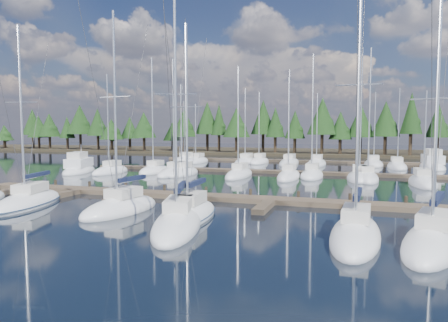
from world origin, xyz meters
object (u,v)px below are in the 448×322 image
(front_sailboat_3, at_px, (178,223))
(front_sailboat_2, at_px, (121,208))
(front_sailboat_6, at_px, (433,241))
(front_sailboat_5, at_px, (356,234))
(front_sailboat_4, at_px, (190,215))
(motor_yacht_left, at_px, (79,169))
(front_sailboat_1, at_px, (28,202))
(main_dock, at_px, (199,198))
(motor_yacht_right, at_px, (432,165))

(front_sailboat_3, bearing_deg, front_sailboat_2, 152.80)
(front_sailboat_2, distance_m, front_sailboat_6, 19.73)
(front_sailboat_5, bearing_deg, front_sailboat_4, 170.32)
(front_sailboat_2, relative_size, front_sailboat_6, 1.11)
(front_sailboat_3, xyz_separation_m, motor_yacht_left, (-26.30, 24.78, 0.22))
(front_sailboat_5, distance_m, motor_yacht_left, 43.77)
(motor_yacht_left, bearing_deg, front_sailboat_4, -40.80)
(front_sailboat_4, distance_m, motor_yacht_left, 34.52)
(front_sailboat_5, bearing_deg, motor_yacht_left, 146.26)
(front_sailboat_1, bearing_deg, front_sailboat_5, -5.67)
(front_sailboat_1, xyz_separation_m, front_sailboat_3, (13.95, -2.86, 0.01))
(front_sailboat_1, bearing_deg, main_dock, 28.48)
(front_sailboat_1, xyz_separation_m, front_sailboat_4, (13.78, -0.64, 0.00))
(front_sailboat_5, height_order, front_sailboat_6, front_sailboat_5)
(front_sailboat_6, bearing_deg, front_sailboat_5, 176.61)
(front_sailboat_1, distance_m, front_sailboat_3, 14.24)
(front_sailboat_2, xyz_separation_m, front_sailboat_6, (19.55, -2.72, -0.01))
(front_sailboat_1, relative_size, motor_yacht_left, 1.46)
(main_dock, relative_size, front_sailboat_2, 2.99)
(front_sailboat_2, xyz_separation_m, motor_yacht_right, (27.31, 43.36, 0.24))
(front_sailboat_3, height_order, front_sailboat_6, front_sailboat_3)
(front_sailboat_6, distance_m, motor_yacht_right, 46.74)
(front_sailboat_2, height_order, front_sailboat_6, front_sailboat_2)
(main_dock, bearing_deg, front_sailboat_1, -151.52)
(front_sailboat_5, xyz_separation_m, motor_yacht_left, (-36.40, 24.31, 0.21))
(front_sailboat_6, bearing_deg, front_sailboat_4, 171.96)
(front_sailboat_5, xyz_separation_m, motor_yacht_right, (11.42, 45.87, 0.24))
(front_sailboat_1, xyz_separation_m, front_sailboat_6, (27.70, -2.60, 0.00))
(main_dock, distance_m, front_sailboat_4, 7.28)
(front_sailboat_3, distance_m, front_sailboat_6, 13.75)
(main_dock, height_order, motor_yacht_left, motor_yacht_left)
(front_sailboat_4, bearing_deg, main_dock, 106.66)
(front_sailboat_5, bearing_deg, motor_yacht_right, 76.03)
(front_sailboat_6, bearing_deg, motor_yacht_right, 80.43)
(front_sailboat_4, relative_size, motor_yacht_right, 1.33)
(main_dock, bearing_deg, front_sailboat_3, -76.22)
(front_sailboat_5, height_order, motor_yacht_left, front_sailboat_5)
(main_dock, relative_size, front_sailboat_3, 3.08)
(front_sailboat_6, distance_m, motor_yacht_left, 46.96)
(front_sailboat_2, distance_m, motor_yacht_left, 29.93)
(front_sailboat_3, bearing_deg, front_sailboat_4, 94.34)
(front_sailboat_4, height_order, motor_yacht_right, front_sailboat_4)
(front_sailboat_2, relative_size, front_sailboat_4, 1.11)
(front_sailboat_5, relative_size, motor_yacht_right, 1.49)
(front_sailboat_3, xyz_separation_m, motor_yacht_right, (21.52, 46.34, 0.25))
(motor_yacht_right, bearing_deg, main_dock, -122.62)
(motor_yacht_right, bearing_deg, front_sailboat_2, -122.21)
(front_sailboat_4, bearing_deg, motor_yacht_left, 139.20)
(main_dock, relative_size, front_sailboat_4, 3.33)
(front_sailboat_1, bearing_deg, front_sailboat_2, 0.85)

